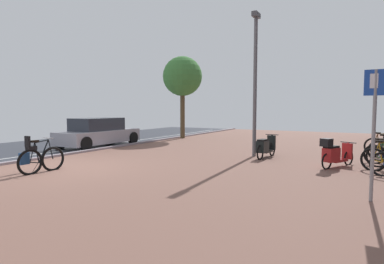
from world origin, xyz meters
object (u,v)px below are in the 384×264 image
scooter_mid (265,147)px  parking_sign (374,121)px  scooter_near (334,154)px  parked_car_near (98,133)px  bicycle_rack_06 (382,147)px  lamp_post (255,77)px  bicycle_foreground (39,159)px  street_tree (182,77)px

scooter_mid → parking_sign: 5.70m
scooter_near → parked_car_near: bearing=176.7°
parked_car_near → parking_sign: size_ratio=1.63×
bicycle_rack_06 → parked_car_near: parked_car_near is taller
scooter_near → parking_sign: (0.95, -3.51, 1.16)m
parked_car_near → lamp_post: (7.68, 0.49, 2.37)m
parking_sign → lamp_post: 6.19m
scooter_near → bicycle_foreground: bearing=-146.5°
bicycle_rack_06 → lamp_post: size_ratio=0.23×
scooter_mid → parked_car_near: (-8.17, -0.30, 0.26)m
bicycle_rack_06 → lamp_post: bearing=-150.2°
parked_car_near → lamp_post: 8.06m
parked_car_near → street_tree: size_ratio=0.84×
scooter_mid → parked_car_near: parked_car_near is taller
scooter_near → street_tree: size_ratio=0.31×
scooter_near → lamp_post: lamp_post is taller
bicycle_foreground → bicycle_rack_06: 12.17m
scooter_near → scooter_mid: size_ratio=0.90×
parking_sign → bicycle_foreground: bearing=-170.7°
bicycle_rack_06 → parking_sign: 7.22m
bicycle_rack_06 → scooter_mid: bearing=-145.2°
bicycle_rack_06 → parking_sign: size_ratio=0.49×
scooter_mid → lamp_post: size_ratio=0.32×
scooter_near → bicycle_rack_06: bearing=68.6°
scooter_mid → street_tree: size_ratio=0.35×
scooter_mid → street_tree: 9.16m
bicycle_rack_06 → scooter_near: 3.84m
scooter_near → parked_car_near: parked_car_near is taller
bicycle_rack_06 → parking_sign: (-0.45, -7.09, 1.25)m
parking_sign → street_tree: size_ratio=0.51×
lamp_post → bicycle_rack_06: bearing=29.8°
lamp_post → street_tree: bearing=140.7°
bicycle_foreground → lamp_post: (4.45, 5.98, 2.62)m
parking_sign → lamp_post: (-3.86, 4.63, 1.43)m
lamp_post → parking_sign: bearing=-50.2°
bicycle_foreground → street_tree: street_tree is taller
street_tree → lamp_post: bearing=-39.3°
bicycle_foreground → scooter_mid: size_ratio=0.83×
bicycle_foreground → parked_car_near: parked_car_near is taller
parked_car_near → lamp_post: lamp_post is taller
scooter_near → street_tree: street_tree is taller
scooter_near → scooter_mid: bearing=159.2°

